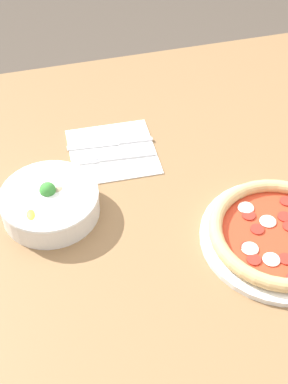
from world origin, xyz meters
The scene contains 7 objects.
ground_plane centered at (0.00, 0.00, 0.00)m, with size 8.00×8.00×0.00m, color #4C4238.
dining_table centered at (0.00, 0.00, 0.67)m, with size 1.11×1.07×0.77m.
pizza centered at (-0.15, -0.09, 0.79)m, with size 0.30×0.30×0.04m.
bowl centered at (0.03, 0.31, 0.80)m, with size 0.19×0.19×0.07m.
napkin centered at (0.18, 0.16, 0.78)m, with size 0.19×0.19×0.00m.
fork centered at (0.15, 0.16, 0.78)m, with size 0.03×0.18×0.00m.
knife centered at (0.20, 0.15, 0.78)m, with size 0.03×0.19×0.01m.
Camera 1 is at (-0.70, 0.32, 1.55)m, focal length 50.00 mm.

